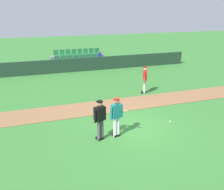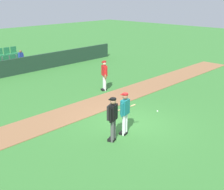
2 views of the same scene
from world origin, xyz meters
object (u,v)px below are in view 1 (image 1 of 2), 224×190
umpire_home_plate (100,118)px  baseball (170,121)px  batter_teal_jersey (117,116)px  runner_red_jersey (145,79)px

umpire_home_plate → baseball: (3.67, 0.50, -0.96)m
batter_teal_jersey → baseball: bearing=9.1°
baseball → umpire_home_plate: bearing=-172.2°
umpire_home_plate → runner_red_jersey: same height
umpire_home_plate → runner_red_jersey: 6.41m
batter_teal_jersey → runner_red_jersey: same height
batter_teal_jersey → umpire_home_plate: 0.74m
runner_red_jersey → baseball: size_ratio=23.78×
baseball → runner_red_jersey: bearing=81.6°
runner_red_jersey → baseball: runner_red_jersey is taller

